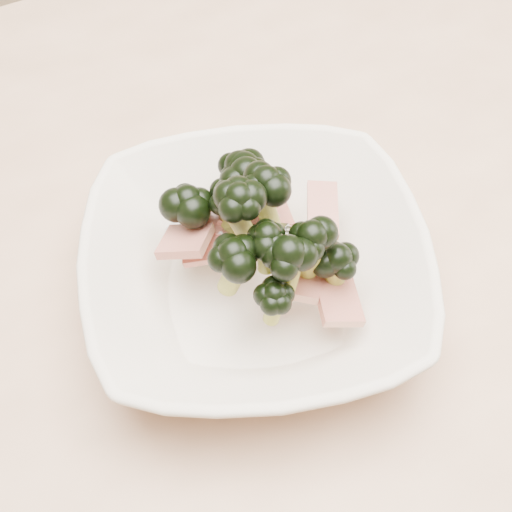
% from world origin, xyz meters
% --- Properties ---
extents(ground, '(4.00, 4.00, 0.00)m').
position_xyz_m(ground, '(0.00, 0.00, 0.00)').
color(ground, tan).
rests_on(ground, ground).
extents(dining_table, '(1.20, 0.80, 0.75)m').
position_xyz_m(dining_table, '(0.00, 0.00, 0.65)').
color(dining_table, tan).
rests_on(dining_table, ground).
extents(broccoli_dish, '(0.33, 0.33, 0.12)m').
position_xyz_m(broccoli_dish, '(-0.11, -0.06, 0.79)').
color(broccoli_dish, beige).
rests_on(broccoli_dish, dining_table).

